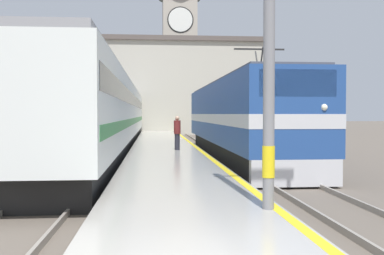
# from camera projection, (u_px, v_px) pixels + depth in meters

# --- Properties ---
(ground_plane) EXTENTS (200.00, 200.00, 0.00)m
(ground_plane) POSITION_uv_depth(u_px,v_px,m) (161.00, 143.00, 34.97)
(ground_plane) COLOR #60564C
(platform) EXTENTS (3.65, 140.00, 0.45)m
(platform) POSITION_uv_depth(u_px,v_px,m) (163.00, 144.00, 29.98)
(platform) COLOR #ADA89E
(platform) RESTS_ON ground
(rail_track_near) EXTENTS (2.84, 140.00, 0.16)m
(rail_track_near) POSITION_uv_depth(u_px,v_px,m) (216.00, 147.00, 30.30)
(rail_track_near) COLOR #60564C
(rail_track_near) RESTS_ON ground
(rail_track_far) EXTENTS (2.84, 140.00, 0.16)m
(rail_track_far) POSITION_uv_depth(u_px,v_px,m) (114.00, 147.00, 29.70)
(rail_track_far) COLOR #60564C
(rail_track_far) RESTS_ON ground
(locomotive_train) EXTENTS (2.92, 19.41, 4.85)m
(locomotive_train) POSITION_uv_depth(u_px,v_px,m) (237.00, 119.00, 22.69)
(locomotive_train) COLOR black
(locomotive_train) RESTS_ON ground
(passenger_train) EXTENTS (2.92, 38.09, 4.18)m
(passenger_train) POSITION_uv_depth(u_px,v_px,m) (111.00, 114.00, 27.92)
(passenger_train) COLOR black
(passenger_train) RESTS_ON ground
(person_on_platform) EXTENTS (0.34, 0.34, 1.70)m
(person_on_platform) POSITION_uv_depth(u_px,v_px,m) (177.00, 132.00, 22.43)
(person_on_platform) COLOR #23232D
(person_on_platform) RESTS_ON platform
(clock_tower) EXTENTS (5.83, 5.83, 22.48)m
(clock_tower) POSITION_uv_depth(u_px,v_px,m) (179.00, 44.00, 63.17)
(clock_tower) COLOR #ADA393
(clock_tower) RESTS_ON ground
(station_building) EXTENTS (20.64, 8.56, 10.56)m
(station_building) POSITION_uv_depth(u_px,v_px,m) (171.00, 87.00, 51.65)
(station_building) COLOR #B7B2A3
(station_building) RESTS_ON ground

